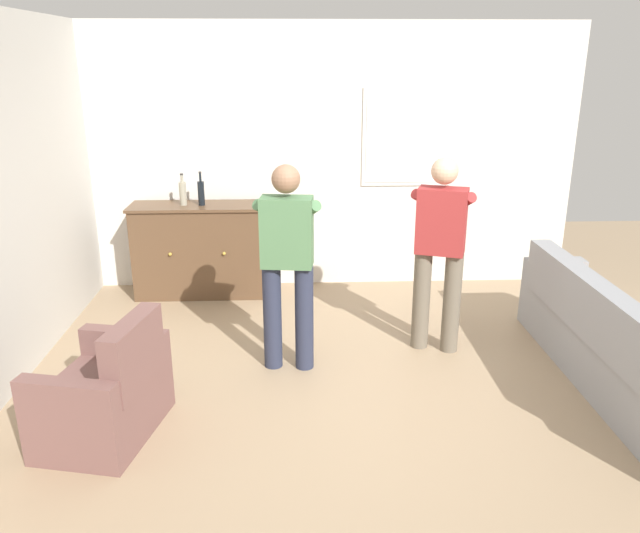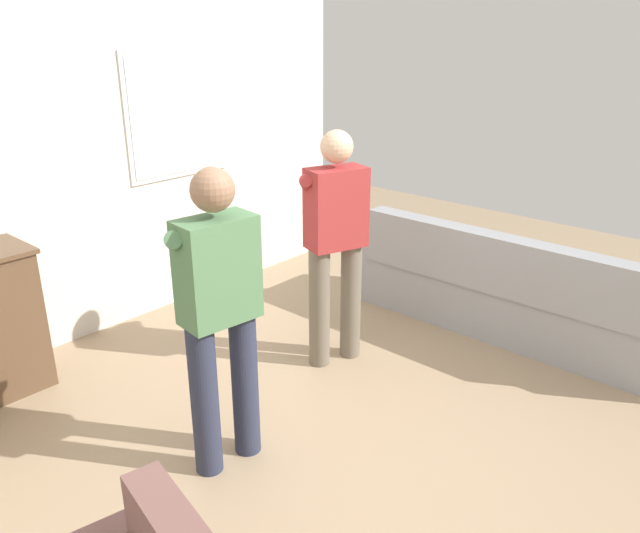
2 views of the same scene
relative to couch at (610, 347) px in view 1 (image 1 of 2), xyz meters
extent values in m
plane|color=#9E8466|center=(-1.96, -0.15, -0.33)|extent=(10.40, 10.40, 0.00)
cube|color=silver|center=(-1.96, 2.51, 1.07)|extent=(5.20, 0.12, 2.80)
cube|color=silver|center=(-1.19, 2.44, 1.29)|extent=(0.97, 0.02, 1.03)
cube|color=white|center=(-1.19, 2.44, 1.29)|extent=(0.89, 0.03, 0.95)
cube|color=gray|center=(0.05, 0.00, -0.12)|extent=(0.55, 2.30, 0.42)
cube|color=gray|center=(-0.16, 0.00, 0.31)|extent=(0.18, 2.30, 0.44)
cube|color=gray|center=(0.05, 1.23, -0.01)|extent=(0.55, 0.18, 0.64)
cube|color=orange|center=(-0.03, 0.90, 0.27)|extent=(0.16, 0.41, 0.36)
cube|color=brown|center=(-3.71, -0.48, -0.13)|extent=(0.76, 0.76, 0.40)
cube|color=brown|center=(-3.45, -0.54, 0.29)|extent=(0.27, 0.66, 0.45)
cube|color=brown|center=(-3.79, -0.85, -0.03)|extent=(0.65, 0.25, 0.60)
cube|color=brown|center=(-3.63, -0.11, -0.03)|extent=(0.65, 0.25, 0.60)
cube|color=brown|center=(-3.40, 2.15, 0.15)|extent=(1.37, 0.44, 0.96)
cube|color=brown|center=(-3.40, 2.15, 0.64)|extent=(1.41, 0.48, 0.03)
sphere|color=#B79338|center=(-3.68, 1.91, 0.19)|extent=(0.04, 0.04, 0.04)
sphere|color=#B79338|center=(-3.13, 1.91, 0.19)|extent=(0.04, 0.04, 0.04)
cylinder|color=gray|center=(-3.54, 2.14, 0.77)|extent=(0.07, 0.07, 0.24)
cylinder|color=gray|center=(-3.54, 2.14, 0.93)|extent=(0.03, 0.03, 0.07)
cylinder|color=#262626|center=(-3.54, 2.14, 0.97)|extent=(0.03, 0.03, 0.02)
cylinder|color=black|center=(-3.36, 2.13, 0.78)|extent=(0.07, 0.07, 0.25)
cylinder|color=black|center=(-3.36, 2.13, 0.94)|extent=(0.02, 0.02, 0.09)
cylinder|color=#262626|center=(-3.36, 2.13, 0.99)|extent=(0.03, 0.03, 0.02)
cylinder|color=#282D42|center=(-2.59, 0.45, 0.11)|extent=(0.15, 0.15, 0.88)
cylinder|color=#282D42|center=(-2.33, 0.42, 0.11)|extent=(0.15, 0.15, 0.88)
cube|color=#4C754C|center=(-2.46, 0.43, 0.82)|extent=(0.42, 0.27, 0.55)
sphere|color=#8C664C|center=(-2.46, 0.43, 1.24)|extent=(0.22, 0.22, 0.22)
cylinder|color=#4C754C|center=(-2.56, 0.61, 0.93)|extent=(0.36, 0.38, 0.29)
cylinder|color=#4C754C|center=(-2.33, 0.58, 0.93)|extent=(0.29, 0.43, 0.29)
cube|color=white|center=(-2.42, 0.75, 0.85)|extent=(0.15, 0.06, 0.04)
cylinder|color=#6B6051|center=(-1.31, 0.77, 0.11)|extent=(0.15, 0.15, 0.88)
cylinder|color=#6B6051|center=(-1.06, 0.68, 0.11)|extent=(0.15, 0.15, 0.88)
cube|color=#9E2D2D|center=(-1.19, 0.72, 0.82)|extent=(0.45, 0.34, 0.55)
sphere|color=#D8AD8C|center=(-1.19, 0.72, 1.24)|extent=(0.22, 0.22, 0.22)
cylinder|color=#9E2D2D|center=(-1.24, 0.91, 0.93)|extent=(0.41, 0.32, 0.29)
cylinder|color=#9E2D2D|center=(-1.02, 0.84, 0.93)|extent=(0.21, 0.44, 0.29)
cube|color=white|center=(-1.08, 1.03, 0.85)|extent=(0.15, 0.09, 0.04)
camera|label=1|loc=(-2.40, -4.22, 2.11)|focal=35.00mm
camera|label=2|loc=(-4.31, -1.89, 1.97)|focal=35.00mm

